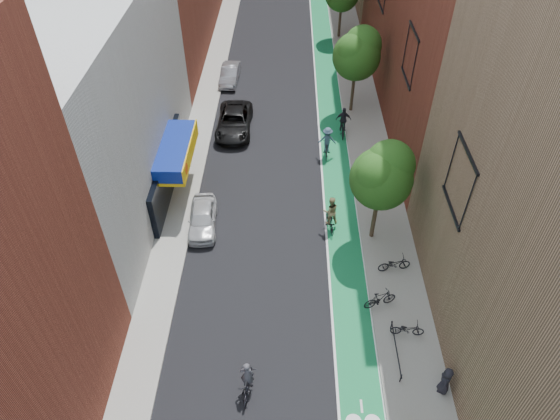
# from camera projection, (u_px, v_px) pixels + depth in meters

# --- Properties ---
(ground) EXTENTS (160.00, 160.00, 0.00)m
(ground) POSITION_uv_depth(u_px,v_px,m) (269.00, 398.00, 21.87)
(ground) COLOR black
(ground) RESTS_ON ground
(bike_lane) EXTENTS (2.00, 68.00, 0.01)m
(bike_lane) POSITION_uv_depth(u_px,v_px,m) (329.00, 98.00, 41.01)
(bike_lane) COLOR #136B47
(bike_lane) RESTS_ON ground
(sidewalk_left) EXTENTS (2.00, 68.00, 0.15)m
(sidewalk_left) POSITION_uv_depth(u_px,v_px,m) (208.00, 96.00, 41.10)
(sidewalk_left) COLOR gray
(sidewalk_left) RESTS_ON ground
(sidewalk_right) EXTENTS (3.00, 68.00, 0.15)m
(sidewalk_right) POSITION_uv_depth(u_px,v_px,m) (359.00, 98.00, 40.93)
(sidewalk_right) COLOR gray
(sidewalk_right) RESTS_ON ground
(building_left_white) EXTENTS (8.00, 20.00, 12.00)m
(building_left_white) POSITION_uv_depth(u_px,v_px,m) (83.00, 109.00, 28.32)
(building_left_white) COLOR silver
(building_left_white) RESTS_ON ground
(tree_near) EXTENTS (3.40, 3.36, 6.42)m
(tree_near) POSITION_uv_depth(u_px,v_px,m) (383.00, 174.00, 26.05)
(tree_near) COLOR #332619
(tree_near) RESTS_ON ground
(tree_mid) EXTENTS (3.55, 3.53, 6.74)m
(tree_mid) POSITION_uv_depth(u_px,v_px,m) (357.00, 52.00, 36.23)
(tree_mid) COLOR #332619
(tree_mid) RESTS_ON ground
(parked_car_white) EXTENTS (1.89, 4.08, 1.35)m
(parked_car_white) POSITION_uv_depth(u_px,v_px,m) (203.00, 218.00, 29.40)
(parked_car_white) COLOR silver
(parked_car_white) RESTS_ON ground
(parked_car_black) EXTENTS (2.51, 5.43, 1.51)m
(parked_car_black) POSITION_uv_depth(u_px,v_px,m) (234.00, 122.00, 37.00)
(parked_car_black) COLOR black
(parked_car_black) RESTS_ON ground
(parked_car_silver) EXTENTS (1.60, 4.11, 1.33)m
(parked_car_silver) POSITION_uv_depth(u_px,v_px,m) (230.00, 74.00, 42.69)
(parked_car_silver) COLOR #989BA0
(parked_car_silver) RESTS_ON ground
(cyclist_lead) EXTENTS (0.84, 1.97, 2.03)m
(cyclist_lead) POSITION_uv_depth(u_px,v_px,m) (247.00, 382.00, 21.69)
(cyclist_lead) COLOR black
(cyclist_lead) RESTS_ON ground
(cyclist_lane_near) EXTENTS (1.03, 1.86, 2.23)m
(cyclist_lane_near) POSITION_uv_depth(u_px,v_px,m) (330.00, 215.00, 29.15)
(cyclist_lane_near) COLOR black
(cyclist_lane_near) RESTS_ON ground
(cyclist_lane_mid) EXTENTS (1.12, 1.83, 2.22)m
(cyclist_lane_mid) POSITION_uv_depth(u_px,v_px,m) (343.00, 125.00, 36.49)
(cyclist_lane_mid) COLOR black
(cyclist_lane_mid) RESTS_ON ground
(cyclist_lane_far) EXTENTS (1.24, 1.88, 2.21)m
(cyclist_lane_far) POSITION_uv_depth(u_px,v_px,m) (327.00, 144.00, 34.50)
(cyclist_lane_far) COLOR black
(cyclist_lane_far) RESTS_ON ground
(parked_bike_near) EXTENTS (1.64, 0.64, 0.85)m
(parked_bike_near) POSITION_uv_depth(u_px,v_px,m) (407.00, 329.00, 23.82)
(parked_bike_near) COLOR black
(parked_bike_near) RESTS_ON sidewalk_right
(parked_bike_mid) EXTENTS (1.82, 1.04, 1.06)m
(parked_bike_mid) POSITION_uv_depth(u_px,v_px,m) (380.00, 299.00, 25.01)
(parked_bike_mid) COLOR black
(parked_bike_mid) RESTS_ON sidewalk_right
(parked_bike_far) EXTENTS (1.88, 0.93, 0.94)m
(parked_bike_far) POSITION_uv_depth(u_px,v_px,m) (394.00, 264.00, 26.82)
(parked_bike_far) COLOR black
(parked_bike_far) RESTS_ON sidewalk_right
(pedestrian) EXTENTS (0.73, 0.90, 1.59)m
(pedestrian) POSITION_uv_depth(u_px,v_px,m) (446.00, 380.00, 21.47)
(pedestrian) COLOR black
(pedestrian) RESTS_ON sidewalk_right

